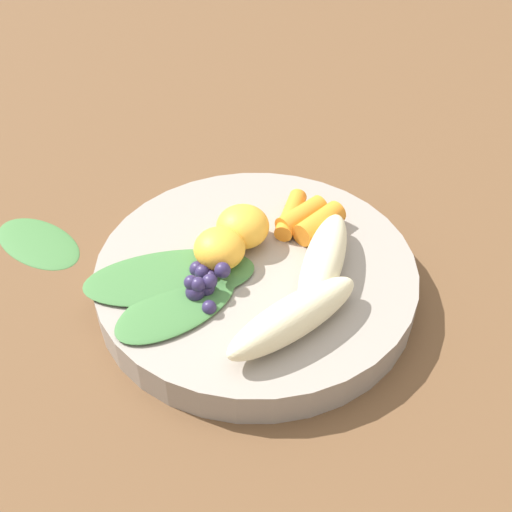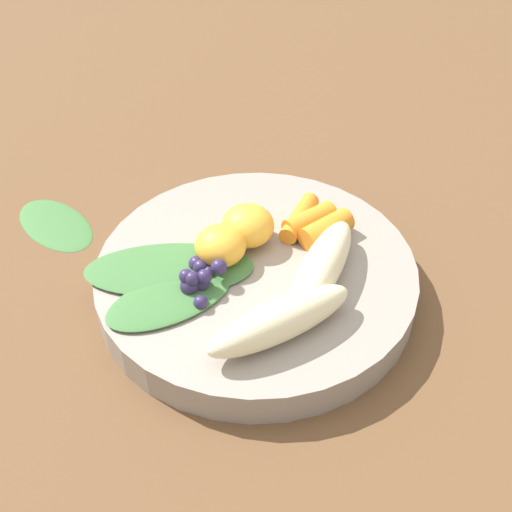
{
  "view_description": "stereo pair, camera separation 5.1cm",
  "coord_description": "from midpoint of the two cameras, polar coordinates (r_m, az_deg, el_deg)",
  "views": [
    {
      "loc": [
        0.04,
        -0.37,
        0.38
      ],
      "look_at": [
        0.0,
        0.0,
        0.04
      ],
      "focal_mm": 45.66,
      "sensor_mm": 36.0,
      "label": 1
    },
    {
      "loc": [
        0.09,
        -0.37,
        0.38
      ],
      "look_at": [
        0.0,
        0.0,
        0.04
      ],
      "focal_mm": 45.66,
      "sensor_mm": 36.0,
      "label": 2
    }
  ],
  "objects": [
    {
      "name": "bowl",
      "position": [
        0.52,
        -2.77,
        -2.09
      ],
      "size": [
        0.25,
        0.25,
        0.03
      ],
      "primitive_type": "cylinder",
      "color": "gray",
      "rests_on": "ground_plane"
    },
    {
      "name": "carrot_mid_left",
      "position": [
        0.54,
        1.39,
        3.38
      ],
      "size": [
        0.04,
        0.05,
        0.02
      ],
      "primitive_type": "cylinder",
      "rotation": [
        0.0,
        1.57,
        7.14
      ],
      "color": "orange",
      "rests_on": "bowl"
    },
    {
      "name": "banana_peeled_right",
      "position": [
        0.45,
        0.1,
        -5.53
      ],
      "size": [
        0.1,
        0.1,
        0.03
      ],
      "primitive_type": "ellipsoid",
      "rotation": [
        0.0,
        0.0,
        7.05
      ],
      "color": "beige",
      "rests_on": "bowl"
    },
    {
      "name": "kale_leaf_stray",
      "position": [
        0.61,
        -20.87,
        1.12
      ],
      "size": [
        0.11,
        0.09,
        0.01
      ],
      "primitive_type": "ellipsoid",
      "rotation": [
        0.0,
        0.0,
        2.58
      ],
      "color": "#3D7038",
      "rests_on": "ground_plane"
    },
    {
      "name": "orange_segment_far",
      "position": [
        0.52,
        -3.94,
        2.48
      ],
      "size": [
        0.04,
        0.04,
        0.03
      ],
      "primitive_type": "ellipsoid",
      "color": "#F4A833",
      "rests_on": "bowl"
    },
    {
      "name": "kale_leaf_left",
      "position": [
        0.51,
        -10.4,
        -1.93
      ],
      "size": [
        0.14,
        0.1,
        0.01
      ],
      "primitive_type": "ellipsoid",
      "rotation": [
        0.0,
        0.0,
        9.72
      ],
      "color": "#3D7038",
      "rests_on": "bowl"
    },
    {
      "name": "banana_peeled_left",
      "position": [
        0.49,
        3.02,
        -0.68
      ],
      "size": [
        0.05,
        0.12,
        0.03
      ],
      "primitive_type": "ellipsoid",
      "rotation": [
        0.0,
        0.0,
        7.68
      ],
      "color": "beige",
      "rests_on": "bowl"
    },
    {
      "name": "kale_leaf_right",
      "position": [
        0.48,
        -9.97,
        -4.5
      ],
      "size": [
        0.11,
        0.11,
        0.01
      ],
      "primitive_type": "ellipsoid",
      "rotation": [
        0.0,
        0.0,
        10.2
      ],
      "color": "#3D7038",
      "rests_on": "bowl"
    },
    {
      "name": "carrot_mid_right",
      "position": [
        0.55,
        0.44,
        3.54
      ],
      "size": [
        0.02,
        0.06,
        0.02
      ],
      "primitive_type": "cylinder",
      "rotation": [
        0.0,
        1.57,
        7.67
      ],
      "color": "orange",
      "rests_on": "bowl"
    },
    {
      "name": "orange_segment_near",
      "position": [
        0.51,
        -5.99,
        0.83
      ],
      "size": [
        0.04,
        0.04,
        0.03
      ],
      "primitive_type": "ellipsoid",
      "color": "#F4A833",
      "rests_on": "bowl"
    },
    {
      "name": "carrot_front",
      "position": [
        0.54,
        2.91,
        2.75
      ],
      "size": [
        0.04,
        0.05,
        0.02
      ],
      "primitive_type": "cylinder",
      "rotation": [
        0.0,
        1.57,
        7.18
      ],
      "color": "orange",
      "rests_on": "bowl"
    },
    {
      "name": "ground_plane",
      "position": [
        0.53,
        -2.72,
        -3.18
      ],
      "size": [
        2.4,
        2.4,
        0.0
      ],
      "primitive_type": "plane",
      "color": "brown"
    },
    {
      "name": "blueberry_pile",
      "position": [
        0.49,
        -7.57,
        -2.46
      ],
      "size": [
        0.03,
        0.05,
        0.02
      ],
      "color": "#2D234C",
      "rests_on": "bowl"
    }
  ]
}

